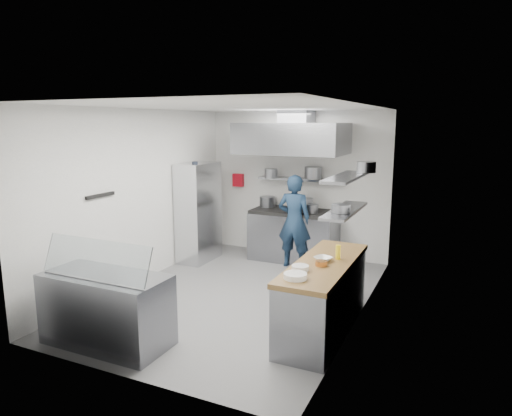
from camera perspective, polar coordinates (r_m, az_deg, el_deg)
The scene contains 36 objects.
floor at distance 7.04m, azimuth -2.08°, elevation -10.89°, with size 5.00×5.00×0.00m, color #59595C.
ceiling at distance 6.55m, azimuth -2.25°, elevation 12.54°, with size 5.00×5.00×0.00m, color silver.
wall_back at distance 8.93m, azimuth 5.12°, elevation 2.99°, with size 3.60×0.02×2.80m, color white.
wall_front at distance 4.62m, azimuth -16.38°, elevation -4.63°, with size 3.60×0.02×2.80m, color white.
wall_left at distance 7.63m, azimuth -14.32°, elevation 1.40°, with size 5.00×0.02×2.80m, color white.
wall_right at distance 6.07m, azimuth 13.18°, elevation -0.87°, with size 5.00×0.02×2.80m, color white.
gas_range at distance 8.70m, azimuth 4.75°, elevation -3.57°, with size 1.60×0.80×0.90m, color gray.
cooktop at distance 8.60m, azimuth 4.80°, elevation -0.47°, with size 1.57×0.78×0.06m, color black.
stock_pot_left at distance 8.92m, azimuth 1.46°, elevation 0.81°, with size 0.31×0.31×0.20m, color slate.
stock_pot_mid at distance 8.52m, azimuth 5.92°, elevation 0.44°, with size 0.36×0.36×0.24m, color slate.
stock_pot_right at distance 8.36m, azimuth 6.94°, elevation -0.07°, with size 0.25×0.25×0.16m, color slate.
over_range_shelf at distance 8.73m, azimuth 5.40°, elevation 3.61°, with size 1.60×0.30×0.04m, color gray.
shelf_pot_a at distance 8.66m, azimuth 1.89°, elevation 4.33°, with size 0.25×0.25×0.18m, color slate.
shelf_pot_b at distance 8.67m, azimuth 7.16°, elevation 4.39°, with size 0.32×0.32×0.22m, color slate.
extractor_hood at distance 8.28m, azimuth 4.53°, elevation 8.66°, with size 1.90×1.15×0.55m, color gray.
hood_duct at distance 8.49m, azimuth 5.10°, elevation 11.27°, with size 0.55×0.55×0.24m, color slate.
red_firebox at distance 9.36m, azimuth -2.24°, elevation 3.51°, with size 0.22×0.10×0.26m, color red.
chef at distance 8.18m, azimuth 4.81°, elevation -1.67°, with size 0.61×0.40×1.68m, color #162A43.
wire_rack at distance 8.63m, azimuth -7.19°, elevation -0.51°, with size 0.50×0.90×1.85m, color silver.
rack_bin_a at distance 8.40m, azimuth -8.30°, elevation -1.72°, with size 0.16×0.20×0.18m, color white.
rack_bin_b at distance 8.56m, azimuth -7.26°, elevation 1.95°, with size 0.13×0.16×0.14m, color yellow.
rack_jar at distance 8.34m, azimuth -7.63°, elevation 5.17°, with size 0.10×0.10×0.18m, color black.
knife_strip at distance 6.92m, azimuth -18.89°, elevation 1.49°, with size 0.04×0.55×0.05m, color black.
prep_counter_base at distance 5.86m, azimuth 8.42°, elevation -11.14°, with size 0.62×2.00×0.84m, color gray.
prep_counter_top at distance 5.71m, azimuth 8.54°, elevation -6.94°, with size 0.65×2.04×0.06m, color brown.
plate_stack_a at distance 5.06m, azimuth 4.94°, elevation -8.46°, with size 0.26×0.26×0.06m, color white.
plate_stack_b at distance 5.33m, azimuth 5.55°, elevation -7.47°, with size 0.20×0.20×0.06m, color white.
copper_pan at distance 5.53m, azimuth 8.14°, elevation -6.86°, with size 0.14×0.14×0.06m, color #D1803A.
squeeze_bottle at distance 5.80m, azimuth 10.23°, elevation -5.45°, with size 0.06×0.06×0.18m, color yellow.
mixing_bowl at distance 5.72m, azimuth 8.38°, elevation -6.30°, with size 0.21×0.21×0.05m, color white.
wall_shelf_lower at distance 5.79m, azimuth 11.07°, elevation -0.32°, with size 0.30×1.30×0.04m, color gray.
wall_shelf_upper at distance 5.73m, azimuth 11.22°, elevation 3.81°, with size 0.30×1.30×0.04m, color gray.
shelf_pot_c at distance 5.55m, azimuth 10.57°, elevation -0.04°, with size 0.23×0.23×0.10m, color slate.
shelf_pot_d at distance 6.13m, azimuth 13.62°, elevation 5.00°, with size 0.25×0.25×0.14m, color slate.
display_case at distance 5.75m, azimuth -18.15°, elevation -11.95°, with size 1.50×0.70×0.85m, color gray.
display_glass at distance 5.46m, azimuth -19.40°, elevation -6.07°, with size 1.47×0.02×0.45m, color silver.
Camera 1 is at (2.97, -5.84, 2.58)m, focal length 32.00 mm.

